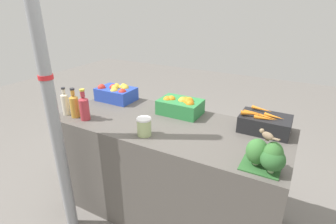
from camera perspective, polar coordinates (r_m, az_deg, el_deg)
name	(u,v)px	position (r m, az deg, el deg)	size (l,w,h in m)	color
ground_plane	(168,208)	(2.53, 0.00, -20.08)	(10.00, 10.00, 0.00)	slate
market_table	(168,169)	(2.27, 0.00, -12.25)	(1.84, 0.77, 0.84)	#56514C
support_pole	(49,93)	(1.93, -24.53, 3.70)	(0.10, 0.10, 2.31)	gray
apple_crate	(117,93)	(2.57, -11.13, 4.14)	(0.35, 0.24, 0.16)	#2847B7
orange_crate	(181,106)	(2.21, 2.79, 1.40)	(0.35, 0.24, 0.16)	#2D8442
carrot_crate	(265,123)	(2.03, 20.28, -2.28)	(0.35, 0.24, 0.16)	black
broccoli_pile	(267,156)	(1.57, 20.66, -8.90)	(0.24, 0.19, 0.19)	#2D602D
juice_bottle_cloudy	(65,103)	(2.35, -21.44, 1.79)	(0.06, 0.06, 0.24)	beige
juice_bottle_amber	(74,105)	(2.27, -19.71, 1.40)	(0.07, 0.07, 0.25)	gold
juice_bottle_ruby	(84,107)	(2.19, -17.78, 0.98)	(0.08, 0.08, 0.26)	#B2333D
pickle_jar	(144,127)	(1.86, -5.22, -3.18)	(0.11, 0.11, 0.13)	#B2C684
sparrow_bird	(267,135)	(1.52, 20.79, -4.75)	(0.12, 0.08, 0.05)	#4C3D2D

